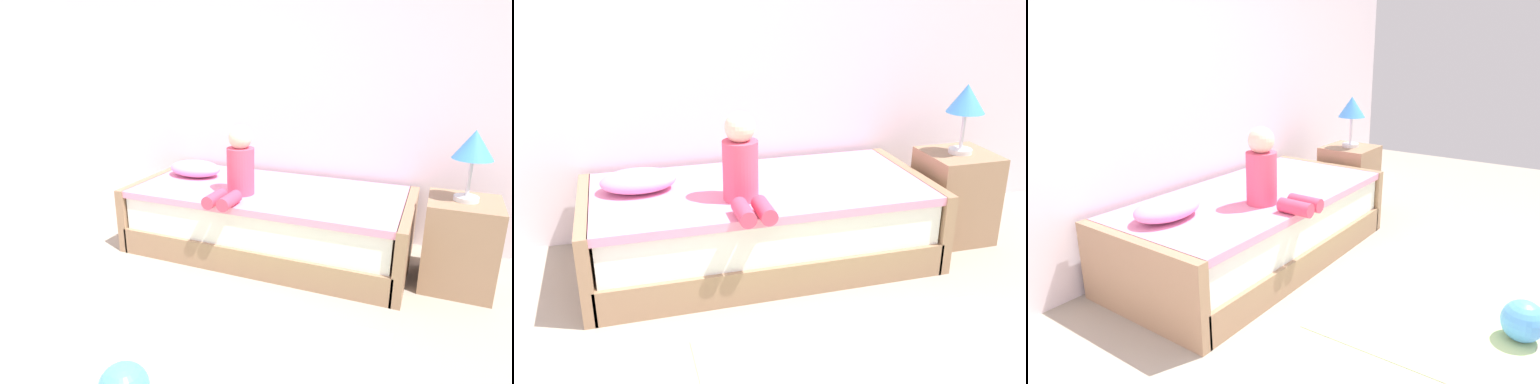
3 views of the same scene
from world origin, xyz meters
The scene contains 8 objects.
wall_rear centered at (0.00, 2.60, 1.45)m, with size 7.20×0.10×2.90m, color white.
bed centered at (0.58, 2.00, 0.25)m, with size 2.11×1.00×0.50m.
nightstand centered at (1.93, 1.96, 0.30)m, with size 0.44×0.44×0.60m, color #997556.
table_lamp centered at (1.93, 1.96, 0.94)m, with size 0.24×0.24×0.45m.
child_figure centered at (0.43, 1.77, 0.70)m, with size 0.20×0.51×0.50m.
pillow centered at (-0.12, 2.10, 0.56)m, with size 0.44×0.30×0.13m, color #EA8CC6.
toy_ball centered at (0.61, 0.24, 0.11)m, with size 0.22×0.22×0.22m, color #4C99E5.
area_rug centered at (0.83, 0.70, 0.00)m, with size 1.60×1.10×0.01m, color #B2D189.
Camera 3 is at (-1.88, 0.01, 1.49)m, focal length 33.21 mm.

